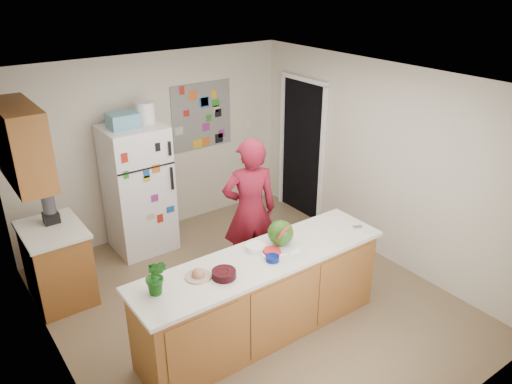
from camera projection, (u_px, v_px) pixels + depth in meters
floor at (250, 303)px, 5.70m from camera, size 4.00×4.50×0.02m
wall_back at (155, 146)px, 6.84m from camera, size 4.00×0.02×2.50m
wall_left at (50, 265)px, 4.10m from camera, size 0.02×4.50×2.50m
wall_right at (380, 163)px, 6.25m from camera, size 0.02×4.50×2.50m
ceiling at (248, 82)px, 4.65m from camera, size 4.00×4.50×0.02m
doorway at (302, 149)px, 7.40m from camera, size 0.03×0.85×2.04m
peninsula_base at (262, 298)px, 5.03m from camera, size 2.60×0.62×0.88m
peninsula_top at (262, 259)px, 4.84m from camera, size 2.68×0.70×0.04m
side_counter_base at (58, 265)px, 5.61m from camera, size 0.60×0.80×0.86m
side_counter_top at (51, 230)px, 5.42m from camera, size 0.64×0.84×0.04m
upper_cabinets at (21, 144)px, 4.90m from camera, size 0.35×1.00×0.80m
refrigerator at (138, 189)px, 6.49m from camera, size 0.75×0.70×1.70m
fridge_top_bin at (123, 120)px, 6.05m from camera, size 0.35×0.28×0.18m
photo_collage at (202, 116)px, 7.10m from camera, size 0.95×0.01×0.95m
person at (250, 211)px, 5.81m from camera, size 0.76×0.63×1.78m
blender_appliance at (49, 207)px, 5.46m from camera, size 0.14×0.14×0.38m
cutting_board at (277, 247)px, 5.00m from camera, size 0.47×0.40×0.01m
watermelon at (281, 233)px, 4.99m from camera, size 0.26×0.26×0.26m
watermelon_slice at (272, 251)px, 4.90m from camera, size 0.17×0.17×0.02m
cherry_bowl at (224, 274)px, 4.51m from camera, size 0.25×0.25×0.07m
white_bowl at (255, 247)px, 4.95m from camera, size 0.19×0.19×0.06m
cobalt_bowl at (272, 258)px, 4.77m from camera, size 0.16×0.16×0.05m
plate at (198, 276)px, 4.53m from camera, size 0.26×0.26×0.02m
paper_towel at (289, 248)px, 4.97m from camera, size 0.21×0.20×0.02m
keys at (358, 227)px, 5.39m from camera, size 0.11×0.08×0.01m
potted_plant at (156, 276)px, 4.22m from camera, size 0.25×0.25×0.36m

